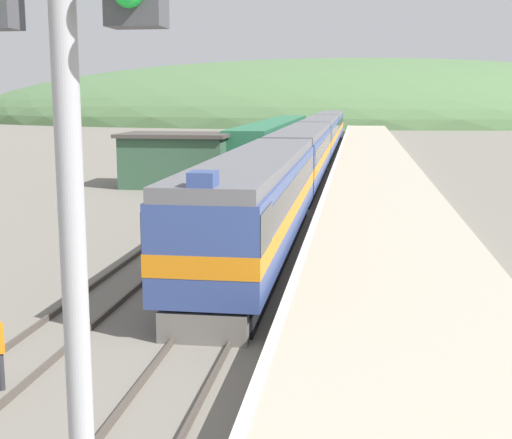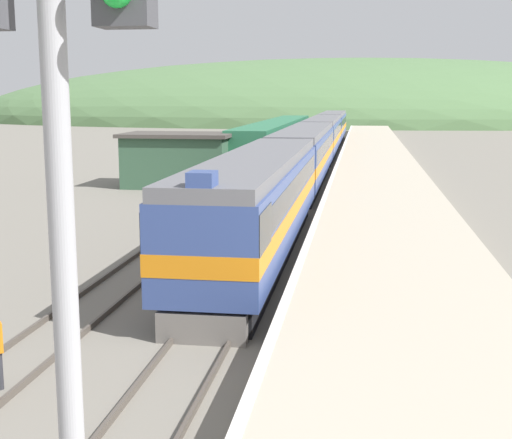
{
  "view_description": "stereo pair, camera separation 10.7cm",
  "coord_description": "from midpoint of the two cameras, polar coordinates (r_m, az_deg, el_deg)",
  "views": [
    {
      "loc": [
        3.67,
        -3.09,
        6.02
      ],
      "look_at": [
        0.64,
        18.07,
        2.29
      ],
      "focal_mm": 50.0,
      "sensor_mm": 36.0,
      "label": 1
    },
    {
      "loc": [
        3.78,
        -3.07,
        6.02
      ],
      "look_at": [
        0.64,
        18.07,
        2.29
      ],
      "focal_mm": 50.0,
      "sensor_mm": 36.0,
      "label": 2
    }
  ],
  "objects": [
    {
      "name": "track_main",
      "position": [
        73.42,
        5.53,
        5.23
      ],
      "size": [
        1.52,
        180.0,
        0.16
      ],
      "color": "#4C443D",
      "rests_on": "ground"
    },
    {
      "name": "track_siding",
      "position": [
        73.71,
        2.55,
        5.28
      ],
      "size": [
        1.52,
        180.0,
        0.16
      ],
      "color": "#4C443D",
      "rests_on": "ground"
    },
    {
      "name": "platform",
      "position": [
        53.38,
        9.73,
        3.79
      ],
      "size": [
        6.2,
        140.0,
        0.93
      ],
      "color": "#B2A893",
      "rests_on": "ground"
    },
    {
      "name": "distant_hills",
      "position": [
        166.76,
        7.22,
        7.77
      ],
      "size": [
        180.97,
        81.44,
        28.54
      ],
      "color": "#517547",
      "rests_on": "ground"
    },
    {
      "name": "station_shed",
      "position": [
        47.8,
        -6.14,
        4.79
      ],
      "size": [
        7.26,
        4.92,
        3.56
      ],
      "color": "#385B42",
      "rests_on": "ground"
    },
    {
      "name": "express_train_lead_car",
      "position": [
        26.44,
        0.25,
        1.42
      ],
      "size": [
        2.92,
        19.87,
        4.22
      ],
      "color": "black",
      "rests_on": "ground"
    },
    {
      "name": "carriage_second",
      "position": [
        48.11,
        3.99,
        5.22
      ],
      "size": [
        2.91,
        21.76,
        3.86
      ],
      "color": "black",
      "rests_on": "ground"
    },
    {
      "name": "carriage_third",
      "position": [
        70.65,
        5.45,
        6.69
      ],
      "size": [
        2.91,
        21.76,
        3.86
      ],
      "color": "black",
      "rests_on": "ground"
    },
    {
      "name": "carriage_fourth",
      "position": [
        93.24,
        6.2,
        7.45
      ],
      "size": [
        2.91,
        21.76,
        3.86
      ],
      "color": "black",
      "rests_on": "ground"
    },
    {
      "name": "siding_train",
      "position": [
        64.82,
        1.75,
        6.29
      ],
      "size": [
        2.9,
        36.63,
        3.72
      ],
      "color": "black",
      "rests_on": "ground"
    },
    {
      "name": "signal_mast_main",
      "position": [
        5.47,
        -15.07,
        5.09
      ],
      "size": [
        2.2,
        0.42,
        8.51
      ],
      "color": "#9E9EA3",
      "rests_on": "ground"
    }
  ]
}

